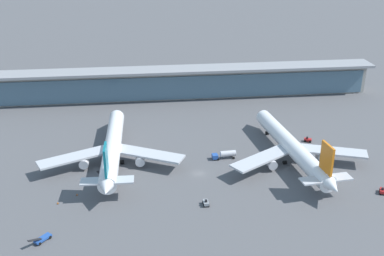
{
  "coord_description": "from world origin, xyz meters",
  "views": [
    {
      "loc": [
        -17.98,
        -135.69,
        76.93
      ],
      "look_at": [
        0.0,
        20.06,
        8.03
      ],
      "focal_mm": 43.17,
      "sensor_mm": 36.0,
      "label": 1
    }
  ],
  "objects_px": {
    "service_truck_by_tail_red": "(106,180)",
    "service_truck_near_nose_red": "(382,191)",
    "airliner_centre_stand": "(293,147)",
    "safety_cone_bravo": "(58,203)",
    "service_truck_at_far_stand_red": "(308,140)",
    "service_truck_under_wing_grey": "(206,203)",
    "safety_cone_alpha": "(77,194)",
    "service_truck_mid_apron_blue": "(42,239)",
    "airliner_left_stand": "(112,148)",
    "service_truck_on_taxiway_blue": "(225,154)"
  },
  "relations": [
    {
      "from": "airliner_left_stand",
      "to": "service_truck_under_wing_grey",
      "type": "bearing_deg",
      "value": -47.43
    },
    {
      "from": "airliner_left_stand",
      "to": "safety_cone_alpha",
      "type": "distance_m",
      "value": 24.09
    },
    {
      "from": "service_truck_near_nose_red",
      "to": "safety_cone_alpha",
      "type": "distance_m",
      "value": 95.47
    },
    {
      "from": "service_truck_mid_apron_blue",
      "to": "service_truck_by_tail_red",
      "type": "distance_m",
      "value": 33.12
    },
    {
      "from": "service_truck_mid_apron_blue",
      "to": "safety_cone_alpha",
      "type": "distance_m",
      "value": 23.19
    },
    {
      "from": "service_truck_under_wing_grey",
      "to": "service_truck_by_tail_red",
      "type": "height_order",
      "value": "service_truck_by_tail_red"
    },
    {
      "from": "service_truck_by_tail_red",
      "to": "safety_cone_alpha",
      "type": "xyz_separation_m",
      "value": [
        -8.6,
        -7.2,
        -0.49
      ]
    },
    {
      "from": "service_truck_at_far_stand_red",
      "to": "airliner_centre_stand",
      "type": "bearing_deg",
      "value": -127.24
    },
    {
      "from": "service_truck_mid_apron_blue",
      "to": "safety_cone_bravo",
      "type": "distance_m",
      "value": 18.02
    },
    {
      "from": "service_truck_under_wing_grey",
      "to": "service_truck_mid_apron_blue",
      "type": "height_order",
      "value": "service_truck_mid_apron_blue"
    },
    {
      "from": "airliner_left_stand",
      "to": "safety_cone_alpha",
      "type": "relative_size",
      "value": 93.54
    },
    {
      "from": "airliner_centre_stand",
      "to": "service_truck_under_wing_grey",
      "type": "relative_size",
      "value": 22.48
    },
    {
      "from": "service_truck_near_nose_red",
      "to": "service_truck_at_far_stand_red",
      "type": "xyz_separation_m",
      "value": [
        -10.31,
        38.99,
        0.0
      ]
    },
    {
      "from": "airliner_centre_stand",
      "to": "safety_cone_alpha",
      "type": "height_order",
      "value": "airliner_centre_stand"
    },
    {
      "from": "airliner_left_stand",
      "to": "service_truck_on_taxiway_blue",
      "type": "height_order",
      "value": "airliner_left_stand"
    },
    {
      "from": "service_truck_by_tail_red",
      "to": "service_truck_mid_apron_blue",
      "type": "bearing_deg",
      "value": -117.31
    },
    {
      "from": "service_truck_mid_apron_blue",
      "to": "service_truck_on_taxiway_blue",
      "type": "xyz_separation_m",
      "value": [
        56.81,
        41.4,
        0.9
      ]
    },
    {
      "from": "airliner_centre_stand",
      "to": "safety_cone_bravo",
      "type": "bearing_deg",
      "value": -166.61
    },
    {
      "from": "airliner_left_stand",
      "to": "safety_cone_bravo",
      "type": "distance_m",
      "value": 30.24
    },
    {
      "from": "service_truck_near_nose_red",
      "to": "service_truck_under_wing_grey",
      "type": "bearing_deg",
      "value": -179.56
    },
    {
      "from": "service_truck_by_tail_red",
      "to": "safety_cone_bravo",
      "type": "xyz_separation_m",
      "value": [
        -13.83,
        -11.47,
        -0.49
      ]
    },
    {
      "from": "service_truck_near_nose_red",
      "to": "airliner_centre_stand",
      "type": "bearing_deg",
      "value": 131.91
    },
    {
      "from": "airliner_centre_stand",
      "to": "service_truck_at_far_stand_red",
      "type": "relative_size",
      "value": 19.81
    },
    {
      "from": "airliner_centre_stand",
      "to": "service_truck_near_nose_red",
      "type": "relative_size",
      "value": 19.72
    },
    {
      "from": "service_truck_near_nose_red",
      "to": "service_truck_at_far_stand_red",
      "type": "relative_size",
      "value": 1.0
    },
    {
      "from": "service_truck_mid_apron_blue",
      "to": "service_truck_at_far_stand_red",
      "type": "height_order",
      "value": "service_truck_mid_apron_blue"
    },
    {
      "from": "service_truck_near_nose_red",
      "to": "service_truck_by_tail_red",
      "type": "bearing_deg",
      "value": 168.95
    },
    {
      "from": "safety_cone_bravo",
      "to": "service_truck_on_taxiway_blue",
      "type": "bearing_deg",
      "value": 22.92
    },
    {
      "from": "safety_cone_alpha",
      "to": "safety_cone_bravo",
      "type": "height_order",
      "value": "same"
    },
    {
      "from": "airliner_left_stand",
      "to": "service_truck_near_nose_red",
      "type": "xyz_separation_m",
      "value": [
        84.58,
        -30.78,
        -4.62
      ]
    },
    {
      "from": "service_truck_at_far_stand_red",
      "to": "service_truck_on_taxiway_blue",
      "type": "bearing_deg",
      "value": -163.6
    },
    {
      "from": "airliner_centre_stand",
      "to": "service_truck_at_far_stand_red",
      "type": "height_order",
      "value": "airliner_centre_stand"
    },
    {
      "from": "airliner_centre_stand",
      "to": "service_truck_near_nose_red",
      "type": "height_order",
      "value": "airliner_centre_stand"
    },
    {
      "from": "airliner_left_stand",
      "to": "safety_cone_alpha",
      "type": "xyz_separation_m",
      "value": [
        -10.4,
        -21.11,
        -5.18
      ]
    },
    {
      "from": "service_truck_near_nose_red",
      "to": "safety_cone_bravo",
      "type": "relative_size",
      "value": 4.75
    },
    {
      "from": "service_truck_under_wing_grey",
      "to": "safety_cone_alpha",
      "type": "relative_size",
      "value": 4.17
    },
    {
      "from": "safety_cone_bravo",
      "to": "service_truck_at_far_stand_red",
      "type": "bearing_deg",
      "value": 20.49
    },
    {
      "from": "service_truck_by_tail_red",
      "to": "service_truck_at_far_stand_red",
      "type": "height_order",
      "value": "service_truck_by_tail_red"
    },
    {
      "from": "service_truck_mid_apron_blue",
      "to": "service_truck_at_far_stand_red",
      "type": "bearing_deg",
      "value": 29.46
    },
    {
      "from": "airliner_left_stand",
      "to": "service_truck_on_taxiway_blue",
      "type": "bearing_deg",
      "value": -2.77
    },
    {
      "from": "service_truck_near_nose_red",
      "to": "service_truck_by_tail_red",
      "type": "relative_size",
      "value": 0.57
    },
    {
      "from": "service_truck_by_tail_red",
      "to": "service_truck_on_taxiway_blue",
      "type": "distance_m",
      "value": 43.31
    },
    {
      "from": "service_truck_at_far_stand_red",
      "to": "service_truck_under_wing_grey",
      "type": "bearing_deg",
      "value": -139.16
    },
    {
      "from": "safety_cone_alpha",
      "to": "service_truck_mid_apron_blue",
      "type": "bearing_deg",
      "value": -106.51
    },
    {
      "from": "airliner_left_stand",
      "to": "service_truck_on_taxiway_blue",
      "type": "distance_m",
      "value": 40.04
    },
    {
      "from": "safety_cone_alpha",
      "to": "safety_cone_bravo",
      "type": "xyz_separation_m",
      "value": [
        -5.22,
        -4.27,
        0.0
      ]
    },
    {
      "from": "service_truck_by_tail_red",
      "to": "airliner_left_stand",
      "type": "bearing_deg",
      "value": 82.64
    },
    {
      "from": "safety_cone_alpha",
      "to": "safety_cone_bravo",
      "type": "relative_size",
      "value": 1.0
    },
    {
      "from": "service_truck_under_wing_grey",
      "to": "service_truck_at_far_stand_red",
      "type": "relative_size",
      "value": 0.88
    },
    {
      "from": "service_truck_by_tail_red",
      "to": "service_truck_near_nose_red",
      "type": "bearing_deg",
      "value": -11.05
    }
  ]
}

